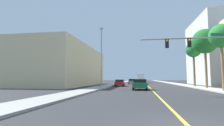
{
  "coord_description": "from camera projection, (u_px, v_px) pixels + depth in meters",
  "views": [
    {
      "loc": [
        -1.54,
        -5.9,
        1.57
      ],
      "look_at": [
        -4.98,
        15.87,
        3.46
      ],
      "focal_mm": 28.47,
      "sensor_mm": 36.0,
      "label": 1
    }
  ],
  "objects": [
    {
      "name": "ground",
      "position": [
        146.0,
        84.0,
        46.76
      ],
      "size": [
        192.0,
        192.0,
        0.0
      ],
      "primitive_type": "plane",
      "color": "#2D2D30"
    },
    {
      "name": "car_gray",
      "position": [
        132.0,
        81.0,
        48.21
      ],
      "size": [
        1.99,
        4.22,
        1.4
      ],
      "rotation": [
        0.0,
        0.0,
        0.03
      ],
      "color": "slate",
      "rests_on": "ground"
    },
    {
      "name": "building_left_near",
      "position": [
        58.0,
        66.0,
        40.11
      ],
      "size": [
        15.22,
        26.83,
        8.45
      ],
      "primitive_type": "cube",
      "color": "beige",
      "rests_on": "ground"
    },
    {
      "name": "car_green",
      "position": [
        140.0,
        84.0,
        24.37
      ],
      "size": [
        1.96,
        4.46,
        1.45
      ],
      "rotation": [
        0.0,
        0.0,
        -0.0
      ],
      "color": "#196638",
      "rests_on": "ground"
    },
    {
      "name": "car_red",
      "position": [
        120.0,
        83.0,
        34.88
      ],
      "size": [
        1.81,
        3.86,
        1.31
      ],
      "rotation": [
        0.0,
        0.0,
        3.17
      ],
      "color": "red",
      "rests_on": "ground"
    },
    {
      "name": "palm_mid",
      "position": [
        205.0,
        42.0,
        26.83
      ],
      "size": [
        3.73,
        3.73,
        8.86
      ],
      "color": "brown",
      "rests_on": "sidewalk_right"
    },
    {
      "name": "lane_marking_center",
      "position": [
        146.0,
        84.0,
        46.76
      ],
      "size": [
        0.16,
        144.0,
        0.01
      ],
      "primitive_type": "cube",
      "color": "yellow",
      "rests_on": "ground"
    },
    {
      "name": "sidewalk_left",
      "position": [
        116.0,
        84.0,
        48.03
      ],
      "size": [
        2.65,
        168.0,
        0.15
      ],
      "primitive_type": "cube",
      "color": "#9E9B93",
      "rests_on": "ground"
    },
    {
      "name": "delivery_truck",
      "position": [
        141.0,
        78.0,
        60.45
      ],
      "size": [
        2.41,
        7.79,
        2.91
      ],
      "rotation": [
        0.0,
        0.0,
        -0.0
      ],
      "color": "silver",
      "rests_on": "ground"
    },
    {
      "name": "palm_near",
      "position": [
        221.0,
        37.0,
        20.9
      ],
      "size": [
        2.82,
        2.82,
        7.81
      ],
      "color": "brown",
      "rests_on": "sidewalk_right"
    },
    {
      "name": "street_lamp",
      "position": [
        101.0,
        55.0,
        26.74
      ],
      "size": [
        0.56,
        0.28,
        9.11
      ],
      "color": "gray",
      "rests_on": "sidewalk_left"
    },
    {
      "name": "palm_far",
      "position": [
        193.0,
        50.0,
        32.71
      ],
      "size": [
        2.89,
        2.89,
        8.15
      ],
      "color": "brown",
      "rests_on": "sidewalk_right"
    },
    {
      "name": "sidewalk_right",
      "position": [
        178.0,
        84.0,
        45.51
      ],
      "size": [
        2.65,
        168.0,
        0.15
      ],
      "primitive_type": "cube",
      "color": "#B2ADA3",
      "rests_on": "ground"
    },
    {
      "name": "traffic_signal_mast",
      "position": [
        206.0,
        49.0,
        16.2
      ],
      "size": [
        8.69,
        0.36,
        5.69
      ],
      "color": "gray",
      "rests_on": "sidewalk_right"
    }
  ]
}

